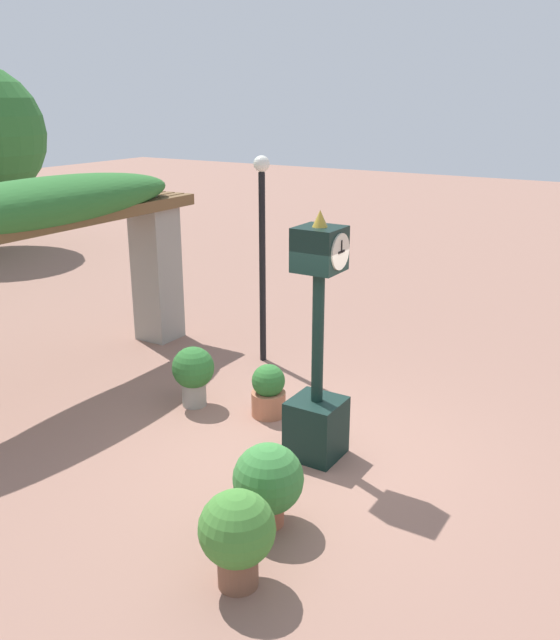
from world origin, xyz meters
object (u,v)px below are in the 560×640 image
potted_plant_far_left (193,372)px  potted_plant_near_left (268,391)px  pedestal_clock (317,369)px  lamp_post (262,236)px  potted_plant_far_right (237,533)px  potted_plant_near_right (268,481)px

potted_plant_far_left → potted_plant_near_left: bearing=-75.1°
pedestal_clock → potted_plant_far_left: (0.33, 2.09, -0.61)m
lamp_post → potted_plant_far_left: bearing=-176.9°
potted_plant_far_left → potted_plant_far_right: (-2.67, -2.59, 0.03)m
potted_plant_near_left → potted_plant_far_right: potted_plant_far_right is taller
lamp_post → potted_plant_near_right: bearing=-146.5°
pedestal_clock → potted_plant_far_right: pedestal_clock is taller
potted_plant_near_right → potted_plant_far_right: potted_plant_far_right is taller
pedestal_clock → potted_plant_far_left: 2.20m
potted_plant_near_left → lamp_post: bearing=34.9°
pedestal_clock → potted_plant_far_right: (-2.34, -0.50, -0.59)m
potted_plant_near_right → lamp_post: (3.69, 2.45, 1.55)m
potted_plant_near_left → lamp_post: size_ratio=0.22×
potted_plant_far_right → lamp_post: lamp_post is taller
potted_plant_near_right → pedestal_clock: bearing=9.8°
pedestal_clock → potted_plant_far_right: 2.46m
potted_plant_far_right → lamp_post: (4.58, 2.70, 1.51)m
pedestal_clock → potted_plant_near_right: bearing=-170.2°
potted_plant_near_right → potted_plant_near_left: bearing=32.4°
potted_plant_near_left → potted_plant_far_left: size_ratio=0.85×
potted_plant_near_left → potted_plant_far_right: size_ratio=0.79×
potted_plant_far_left → lamp_post: (1.91, 0.10, 1.54)m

